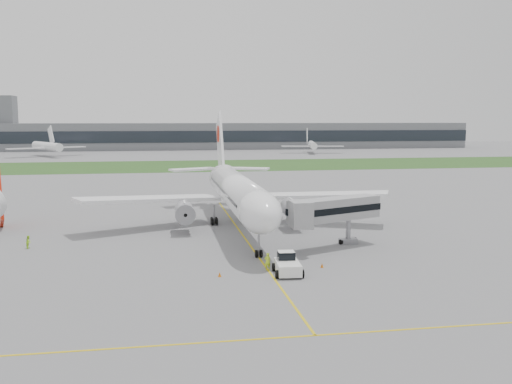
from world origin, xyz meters
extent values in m
plane|color=gray|center=(0.00, 0.00, 0.00)|extent=(600.00, 600.00, 0.00)
cube|color=#2F4F1D|center=(0.00, 120.00, 0.01)|extent=(600.00, 50.00, 0.02)
cube|color=slate|center=(0.00, 230.00, 7.00)|extent=(320.00, 22.00, 14.00)
cube|color=#1F242C|center=(0.00, 219.00, 7.00)|extent=(320.00, 0.60, 6.00)
cylinder|color=white|center=(0.00, 4.00, 5.60)|extent=(5.00, 38.00, 5.00)
ellipsoid|color=white|center=(0.00, -15.50, 5.60)|extent=(5.00, 11.00, 5.00)
cube|color=black|center=(0.00, -16.50, 6.50)|extent=(3.20, 1.54, 1.14)
cone|color=white|center=(0.00, 26.00, 6.40)|extent=(5.00, 10.53, 6.16)
cube|color=white|center=(-13.00, 6.00, 4.40)|extent=(22.13, 13.52, 1.70)
cube|color=white|center=(13.00, 6.00, 4.40)|extent=(22.13, 13.52, 1.70)
cylinder|color=#A4A3A8|center=(-8.00, 1.50, 3.00)|extent=(2.70, 5.20, 2.70)
cylinder|color=#A4A3A8|center=(8.00, 1.50, 3.00)|extent=(2.70, 5.20, 2.70)
cube|color=white|center=(0.00, 27.50, 11.50)|extent=(0.45, 10.90, 12.76)
cylinder|color=red|center=(0.00, 28.50, 13.50)|extent=(0.60, 3.20, 3.20)
cube|color=white|center=(-5.00, 28.50, 6.80)|extent=(9.54, 6.34, 0.35)
cube|color=white|center=(5.00, 28.50, 6.80)|extent=(9.54, 6.34, 0.35)
cylinder|color=gray|center=(0.00, -15.00, 1.55)|extent=(0.24, 0.24, 3.10)
cylinder|color=black|center=(-3.20, 7.00, 0.55)|extent=(1.40, 1.10, 1.10)
cylinder|color=black|center=(3.20, 7.00, 0.55)|extent=(1.40, 1.10, 1.10)
cube|color=white|center=(1.75, -22.82, 0.77)|extent=(2.73, 4.52, 1.16)
cube|color=white|center=(1.84, -21.67, 1.74)|extent=(1.85, 1.67, 0.97)
cube|color=black|center=(1.84, -21.67, 1.79)|extent=(1.90, 1.72, 0.82)
cylinder|color=black|center=(0.56, -21.28, 0.43)|extent=(0.40, 0.89, 0.87)
cylinder|color=black|center=(3.16, -21.47, 0.43)|extent=(0.40, 0.89, 0.87)
cylinder|color=black|center=(0.34, -24.17, 0.43)|extent=(0.40, 0.89, 0.87)
cylinder|color=black|center=(2.95, -24.37, 0.43)|extent=(0.40, 0.89, 0.87)
cube|color=#9D9EA0|center=(10.58, -10.93, 4.91)|extent=(13.27, 7.77, 2.83)
cube|color=black|center=(10.58, -10.93, 4.91)|extent=(13.48, 7.93, 0.85)
cube|color=#9D9EA0|center=(5.30, -14.20, 4.91)|extent=(2.45, 3.21, 3.21)
cylinder|color=gray|center=(13.00, -9.39, 1.79)|extent=(0.66, 0.66, 3.59)
cube|color=gray|center=(13.00, -9.39, 0.33)|extent=(2.60, 2.10, 0.66)
cylinder|color=black|center=(11.87, -9.87, 0.33)|extent=(0.52, 0.72, 0.66)
cylinder|color=black|center=(14.13, -8.91, 0.33)|extent=(0.52, 0.72, 0.66)
cone|color=orange|center=(-5.48, -22.60, 0.25)|extent=(0.36, 0.36, 0.50)
cone|color=orange|center=(6.12, -20.78, 0.25)|extent=(0.36, 0.36, 0.50)
imported|color=#D2FF2A|center=(-0.05, -20.80, 0.96)|extent=(0.75, 0.54, 1.92)
imported|color=#B9FF2A|center=(-28.08, -5.37, 0.83)|extent=(0.74, 0.89, 1.66)
camera|label=1|loc=(-11.44, -80.30, 16.42)|focal=40.00mm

